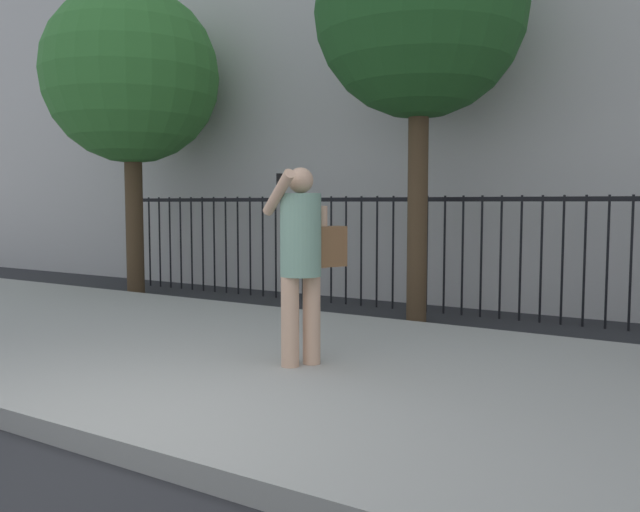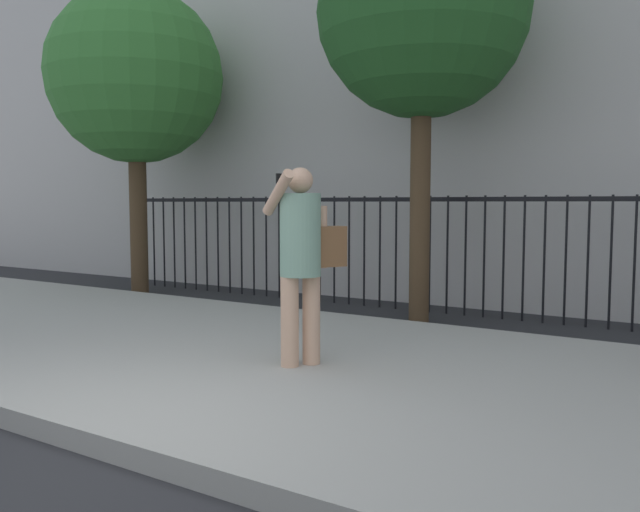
% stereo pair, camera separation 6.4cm
% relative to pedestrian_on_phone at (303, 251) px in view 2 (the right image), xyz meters
% --- Properties ---
extents(ground_plane, '(60.00, 60.00, 0.00)m').
position_rel_pedestrian_on_phone_xyz_m(ground_plane, '(-0.15, -2.04, -1.10)').
color(ground_plane, '#28282B').
extents(sidewalk, '(28.00, 4.40, 0.15)m').
position_rel_pedestrian_on_phone_xyz_m(sidewalk, '(-0.15, 0.16, -1.03)').
color(sidewalk, '#9E9B93').
rests_on(sidewalk, ground).
extents(iron_fence, '(12.03, 0.04, 1.60)m').
position_rel_pedestrian_on_phone_xyz_m(iron_fence, '(-0.15, 3.86, -0.08)').
color(iron_fence, black).
rests_on(iron_fence, ground).
extents(pedestrian_on_phone, '(0.60, 0.72, 1.64)m').
position_rel_pedestrian_on_phone_xyz_m(pedestrian_on_phone, '(0.00, 0.00, 0.00)').
color(pedestrian_on_phone, tan).
rests_on(pedestrian_on_phone, sidewalk).
extents(street_tree_near, '(2.82, 2.82, 4.96)m').
position_rel_pedestrian_on_phone_xyz_m(street_tree_near, '(-5.31, 2.99, 2.43)').
color(street_tree_near, '#4C3823').
rests_on(street_tree_near, ground).
extents(street_tree_mid, '(2.59, 2.59, 5.13)m').
position_rel_pedestrian_on_phone_xyz_m(street_tree_mid, '(-0.34, 3.09, 2.71)').
color(street_tree_mid, '#4C3823').
rests_on(street_tree_mid, ground).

